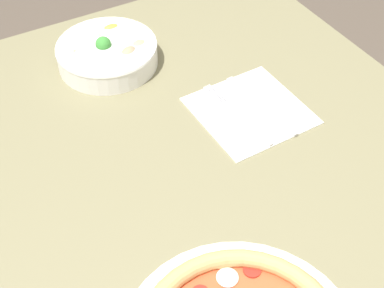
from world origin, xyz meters
The scene contains 5 objects.
dining_table centered at (0.00, 0.00, 0.63)m, with size 1.02×1.10×0.73m.
bowl centered at (0.01, 0.35, 0.75)m, with size 0.21×0.21×0.07m.
napkin centered at (0.19, 0.08, 0.73)m, with size 0.20×0.20×0.00m.
fork centered at (0.16, 0.08, 0.73)m, with size 0.03×0.20×0.00m.
knife centered at (0.21, 0.07, 0.73)m, with size 0.03×0.20×0.01m.
Camera 1 is at (-0.28, -0.52, 1.41)m, focal length 50.00 mm.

